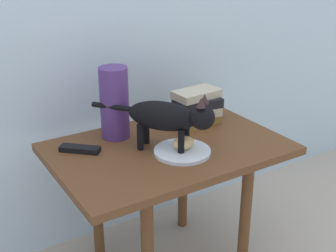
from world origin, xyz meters
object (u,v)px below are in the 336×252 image
Objects in this scene: cat at (170,117)px; green_vase at (114,103)px; bread_roll at (184,143)px; plate at (182,151)px; side_table at (168,163)px; tv_remote at (80,149)px; book_stack at (196,108)px.

cat is 1.39× the size of green_vase.
plate is at bearing -160.83° from bread_roll.
plate is at bearing -84.18° from side_table.
bread_roll is at bearing 19.17° from plate.
side_table is 0.12m from plate.
green_vase reaches higher than bread_roll.
tv_remote is (-0.17, -0.05, -0.13)m from green_vase.
book_stack is at bearing 42.69° from tv_remote.
plate is 0.53× the size of cat.
side_table is at bearing 20.26° from tv_remote.
tv_remote reaches higher than plate.
green_vase is at bearing 118.98° from bread_roll.
cat is at bearing 126.55° from bread_roll.
book_stack reaches higher than side_table.
green_vase is (-0.11, 0.22, 0.01)m from cat.
tv_remote is (-0.31, 0.21, 0.00)m from plate.
plate is 0.33m from green_vase.
side_table is 3.09× the size of green_vase.
side_table is 5.83× the size of tv_remote.
side_table is 0.34m from tv_remote.
bread_roll is 0.32m from green_vase.
green_vase is at bearing 117.64° from plate.
bread_roll is 0.37× the size of book_stack.
bread_roll is 0.53× the size of tv_remote.
side_table is 0.21m from cat.
bread_roll is 0.38m from tv_remote.
book_stack is at bearing 29.75° from side_table.
side_table is 2.22× the size of cat.
tv_remote is at bearing -162.78° from green_vase.
book_stack is 0.36m from green_vase.
book_stack is 0.76× the size of green_vase.
bread_roll reaches higher than tv_remote.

